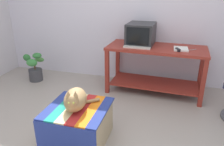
# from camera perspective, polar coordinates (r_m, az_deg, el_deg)

# --- Properties ---
(back_wall) EXTENTS (8.00, 0.10, 2.60)m
(back_wall) POSITION_cam_1_polar(r_m,az_deg,el_deg) (3.81, 4.43, 17.19)
(back_wall) COLOR silver
(back_wall) RESTS_ON ground_plane
(desk) EXTENTS (1.50, 0.71, 0.74)m
(desk) POSITION_cam_1_polar(r_m,az_deg,el_deg) (3.45, 11.28, 2.96)
(desk) COLOR maroon
(desk) RESTS_ON ground_plane
(tv_monitor) EXTENTS (0.43, 0.51, 0.33)m
(tv_monitor) POSITION_cam_1_polar(r_m,az_deg,el_deg) (3.49, 7.55, 10.07)
(tv_monitor) COLOR #28282B
(tv_monitor) RESTS_ON desk
(keyboard) EXTENTS (0.40, 0.16, 0.02)m
(keyboard) POSITION_cam_1_polar(r_m,az_deg,el_deg) (3.29, 6.62, 6.78)
(keyboard) COLOR beige
(keyboard) RESTS_ON desk
(book) EXTENTS (0.20, 0.25, 0.02)m
(book) POSITION_cam_1_polar(r_m,az_deg,el_deg) (3.32, 17.56, 6.04)
(book) COLOR white
(book) RESTS_ON desk
(ottoman_with_blanket) EXTENTS (0.64, 0.64, 0.40)m
(ottoman_with_blanket) POSITION_cam_1_polar(r_m,az_deg,el_deg) (2.46, -8.76, -12.97)
(ottoman_with_blanket) COLOR tan
(ottoman_with_blanket) RESTS_ON ground_plane
(cat) EXTENTS (0.35, 0.43, 0.27)m
(cat) POSITION_cam_1_polar(r_m,az_deg,el_deg) (2.27, -9.58, -6.82)
(cat) COLOR #9E7A4C
(cat) RESTS_ON ottoman_with_blanket
(potted_plant) EXTENTS (0.40, 0.35, 0.53)m
(potted_plant) POSITION_cam_1_polar(r_m,az_deg,el_deg) (4.13, -19.52, 1.14)
(potted_plant) COLOR #3D3D42
(potted_plant) RESTS_ON ground_plane
(stapler) EXTENTS (0.07, 0.12, 0.04)m
(stapler) POSITION_cam_1_polar(r_m,az_deg,el_deg) (3.22, 16.83, 5.84)
(stapler) COLOR black
(stapler) RESTS_ON desk
(pen) EXTENTS (0.12, 0.09, 0.01)m
(pen) POSITION_cam_1_polar(r_m,az_deg,el_deg) (3.35, 20.20, 5.72)
(pen) COLOR #B7B7BC
(pen) RESTS_ON desk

